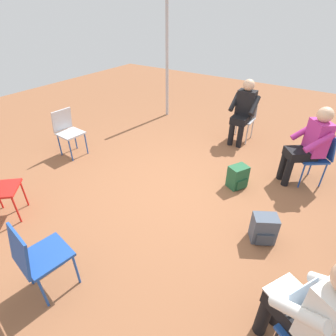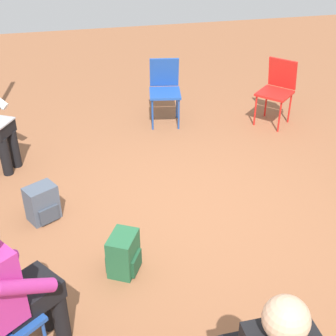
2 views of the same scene
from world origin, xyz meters
name	(u,v)px [view 1 (image 1 of 2)]	position (x,y,z in m)	size (l,w,h in m)	color
ground_plane	(179,191)	(0.00, 0.00, 0.00)	(14.00, 14.00, 0.00)	brown
chair_southwest	(317,154)	(-1.60, -1.41, 0.50)	(0.58, 0.57, 0.85)	#1E4799
chair_east	(68,129)	(2.33, 0.11, 0.50)	(0.46, 0.43, 0.85)	#B7B7BC
chair_north	(37,256)	(0.25, 2.10, 0.50)	(0.46, 0.49, 0.85)	#1E4799
chair_south	(245,116)	(-0.13, -2.34, 0.50)	(0.41, 0.44, 0.85)	#B7B7BC
person_with_laptop	(314,308)	(-1.92, 1.37, 0.69)	(0.64, 0.62, 1.24)	black
person_in_black	(244,109)	(-0.13, -2.17, 0.69)	(0.50, 0.53, 1.24)	black
person_in_magenta	(310,143)	(-1.46, -1.31, 0.69)	(0.63, 0.63, 1.24)	black
backpack_near_laptop_user	(237,178)	(-0.68, -0.62, 0.16)	(0.31, 0.34, 0.36)	#235B38
backpack_by_empty_chair	(263,229)	(-1.35, 0.25, 0.16)	(0.34, 0.31, 0.36)	#475160
tent_pole_near	(167,63)	(1.95, -2.58, 1.25)	(0.07, 0.07, 2.51)	#B2B2B7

